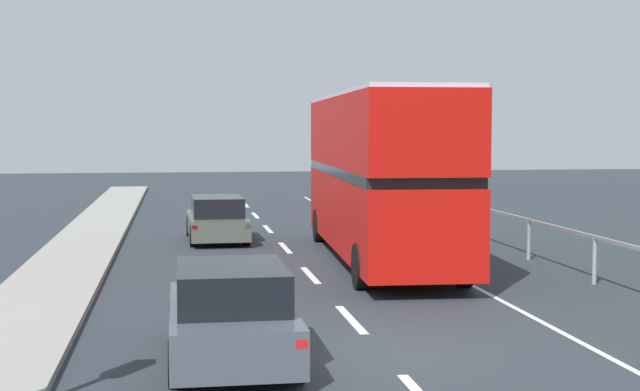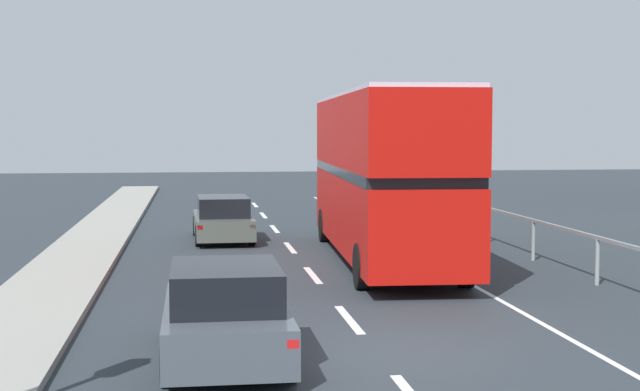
# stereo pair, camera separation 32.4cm
# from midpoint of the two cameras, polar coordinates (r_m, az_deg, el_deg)

# --- Properties ---
(ground_plane) EXTENTS (74.11, 120.00, 0.10)m
(ground_plane) POSITION_cam_midpoint_polar(r_m,az_deg,el_deg) (14.39, 3.13, -9.93)
(ground_plane) COLOR #293138
(lane_paint_markings) EXTENTS (3.49, 46.00, 0.01)m
(lane_paint_markings) POSITION_cam_midpoint_polar(r_m,az_deg,el_deg) (22.84, 3.70, -4.52)
(lane_paint_markings) COLOR silver
(lane_paint_markings) RESTS_ON ground
(bridge_side_railing) EXTENTS (0.10, 42.00, 1.10)m
(bridge_side_railing) POSITION_cam_midpoint_polar(r_m,az_deg,el_deg) (24.51, 12.66, -1.90)
(bridge_side_railing) COLOR gray
(bridge_side_railing) RESTS_ON ground
(double_decker_bus_red) EXTENTS (3.02, 11.50, 4.39)m
(double_decker_bus_red) POSITION_cam_midpoint_polar(r_m,az_deg,el_deg) (23.67, 3.40, 1.50)
(double_decker_bus_red) COLOR red
(double_decker_bus_red) RESTS_ON ground
(hatchback_car_near) EXTENTS (1.84, 4.08, 1.45)m
(hatchback_car_near) POSITION_cam_midpoint_polar(r_m,az_deg,el_deg) (13.70, -6.31, -7.49)
(hatchback_car_near) COLOR #464E57
(hatchback_car_near) RESTS_ON ground
(sedan_car_ahead) EXTENTS (1.85, 4.29, 1.39)m
(sedan_car_ahead) POSITION_cam_midpoint_polar(r_m,az_deg,el_deg) (28.29, -6.84, -1.51)
(sedan_car_ahead) COLOR #4A534C
(sedan_car_ahead) RESTS_ON ground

